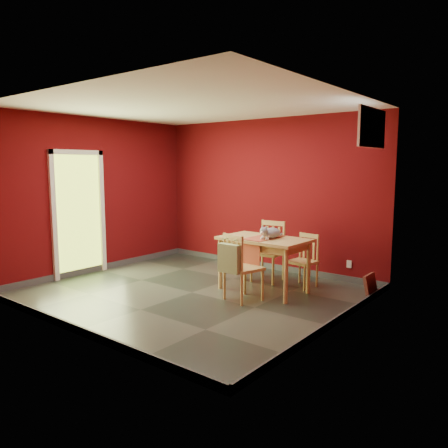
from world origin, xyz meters
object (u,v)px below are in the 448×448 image
Objects in this scene: chair_far_right at (304,260)px; chair_near at (241,267)px; chair_far_left at (269,250)px; dining_table at (264,245)px; tote_bag at (229,258)px; picture_frame at (371,287)px; cat at (271,231)px.

chair_far_right is 1.24m from chair_near.
chair_far_left reaches higher than chair_far_right.
tote_bag is at bearing -91.54° from dining_table.
chair_far_left reaches higher than dining_table.
picture_frame is at bearing 0.16° from chair_far_right.
chair_near reaches higher than tote_bag.
picture_frame is at bearing 47.10° from cat.
chair_far_left is (-0.27, 0.58, -0.21)m from dining_table.
chair_far_right reaches higher than dining_table.
tote_bag is at bearing -135.21° from picture_frame.
chair_far_left is at bearing 115.24° from dining_table.
chair_far_left is 2.75× the size of picture_frame.
chair_far_left is 1.03× the size of chair_near.
dining_table is 2.85× the size of tote_bag.
dining_table is 1.60× the size of chair_far_right.
tote_bag is (0.25, -1.38, 0.14)m from chair_far_left.
dining_table is 1.62m from picture_frame.
dining_table is at bearing -147.93° from cat.
chair_far_left is 1.18× the size of chair_far_right.
chair_far_left is 1.41m from tote_bag.
dining_table reaches higher than picture_frame.
chair_near is 2.68× the size of picture_frame.
chair_far_right reaches higher than picture_frame.
chair_near is 2.06× the size of tote_bag.
dining_table is at bearing 91.30° from chair_near.
cat is at bearing 80.66° from tote_bag.
chair_near is 0.27m from tote_bag.
picture_frame is (1.06, 0.00, -0.24)m from chair_far_right.
dining_table is 1.39× the size of chair_near.
chair_far_left is 1.20m from chair_near.
tote_bag reaches higher than dining_table.
chair_near is 1.86m from picture_frame.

